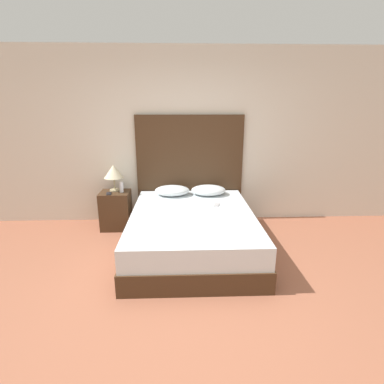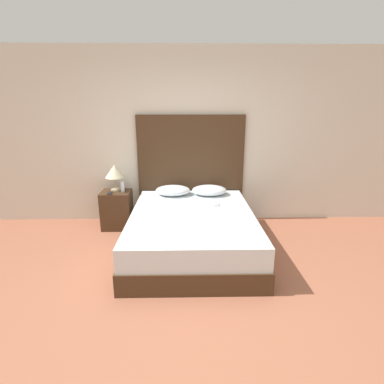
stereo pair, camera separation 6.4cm
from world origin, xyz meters
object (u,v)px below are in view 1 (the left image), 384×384
Objects in this scene: bed at (192,231)px; nightstand at (116,210)px; table_lamp at (114,172)px; phone_on_nightstand at (109,194)px; phone_on_bed at (217,205)px.

nightstand is (-1.15, 0.76, 0.04)m from bed.
table_lamp reaches higher than phone_on_nightstand.
table_lamp is 0.34m from phone_on_nightstand.
phone_on_bed is 1.64m from table_lamp.
phone_on_bed is 0.41× the size of table_lamp.
table_lamp is at bearing 96.89° from nightstand.
bed is 3.59× the size of nightstand.
table_lamp is (-0.01, 0.08, 0.58)m from nightstand.
bed is 5.21× the size of table_lamp.
phone_on_bed is at bearing -19.84° from table_lamp.
bed is at bearing -28.73° from phone_on_nightstand.
nightstand is at bearing 55.37° from phone_on_nightstand.
phone_on_bed is at bearing -13.45° from phone_on_nightstand.
nightstand reaches higher than phone_on_bed.
nightstand is 0.59m from table_lamp.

